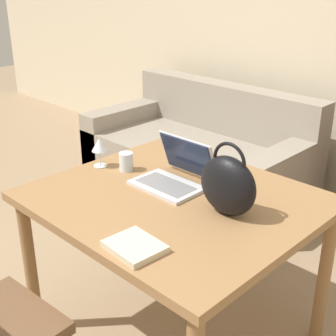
% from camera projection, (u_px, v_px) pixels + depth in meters
% --- Properties ---
extents(dining_table, '(1.17, 1.03, 0.76)m').
position_uv_depth(dining_table, '(175.00, 213.00, 2.09)').
color(dining_table, olive).
rests_on(dining_table, ground_plane).
extents(couch, '(1.80, 0.94, 0.82)m').
position_uv_depth(couch, '(199.00, 156.00, 3.81)').
color(couch, gray).
rests_on(couch, ground_plane).
extents(laptop, '(0.32, 0.29, 0.21)m').
position_uv_depth(laptop, '(177.00, 172.00, 2.16)').
color(laptop, silver).
rests_on(laptop, dining_table).
extents(drinking_glass, '(0.07, 0.07, 0.09)m').
position_uv_depth(drinking_glass, '(126.00, 162.00, 2.30)').
color(drinking_glass, silver).
rests_on(drinking_glass, dining_table).
extents(wine_glass, '(0.08, 0.08, 0.15)m').
position_uv_depth(wine_glass, '(99.00, 146.00, 2.32)').
color(wine_glass, silver).
rests_on(wine_glass, dining_table).
extents(handbag, '(0.26, 0.13, 0.31)m').
position_uv_depth(handbag, '(228.00, 185.00, 1.86)').
color(handbag, black).
rests_on(handbag, dining_table).
extents(book, '(0.21, 0.17, 0.02)m').
position_uv_depth(book, '(135.00, 247.00, 1.66)').
color(book, beige).
rests_on(book, dining_table).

